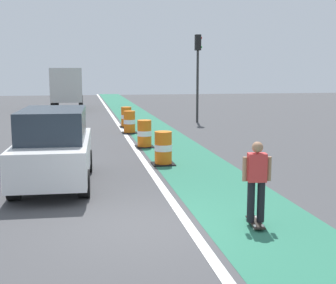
{
  "coord_description": "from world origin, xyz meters",
  "views": [
    {
      "loc": [
        -1.12,
        -8.72,
        3.05
      ],
      "look_at": [
        1.19,
        3.61,
        1.1
      ],
      "focal_mm": 49.35,
      "sensor_mm": 36.0,
      "label": 1
    }
  ],
  "objects_px": {
    "traffic_barrel_front": "(163,148)",
    "traffic_light_corner": "(198,63)",
    "traffic_barrel_mid": "(144,134)",
    "skateboarder_on_lane": "(257,181)",
    "traffic_barrel_back": "(129,122)",
    "delivery_truck_down_block": "(67,86)",
    "parked_suv_nearest": "(54,147)",
    "traffic_barrel_far": "(126,117)"
  },
  "relations": [
    {
      "from": "traffic_barrel_front",
      "to": "traffic_light_corner",
      "type": "distance_m",
      "value": 12.93
    },
    {
      "from": "traffic_barrel_mid",
      "to": "traffic_barrel_front",
      "type": "bearing_deg",
      "value": -87.76
    },
    {
      "from": "skateboarder_on_lane",
      "to": "traffic_barrel_front",
      "type": "xyz_separation_m",
      "value": [
        -0.75,
        6.27,
        -0.38
      ]
    },
    {
      "from": "traffic_barrel_back",
      "to": "traffic_light_corner",
      "type": "xyz_separation_m",
      "value": [
        4.45,
        4.01,
        2.97
      ]
    },
    {
      "from": "delivery_truck_down_block",
      "to": "traffic_light_corner",
      "type": "height_order",
      "value": "traffic_light_corner"
    },
    {
      "from": "delivery_truck_down_block",
      "to": "traffic_barrel_mid",
      "type": "bearing_deg",
      "value": -79.9
    },
    {
      "from": "delivery_truck_down_block",
      "to": "traffic_barrel_front",
      "type": "bearing_deg",
      "value": -81.08
    },
    {
      "from": "parked_suv_nearest",
      "to": "skateboarder_on_lane",
      "type": "bearing_deg",
      "value": -45.75
    },
    {
      "from": "parked_suv_nearest",
      "to": "delivery_truck_down_block",
      "type": "bearing_deg",
      "value": 90.73
    },
    {
      "from": "traffic_barrel_back",
      "to": "delivery_truck_down_block",
      "type": "relative_size",
      "value": 0.14
    },
    {
      "from": "traffic_barrel_back",
      "to": "traffic_light_corner",
      "type": "height_order",
      "value": "traffic_light_corner"
    },
    {
      "from": "traffic_barrel_mid",
      "to": "traffic_barrel_far",
      "type": "distance_m",
      "value": 6.84
    },
    {
      "from": "traffic_barrel_front",
      "to": "delivery_truck_down_block",
      "type": "relative_size",
      "value": 0.14
    },
    {
      "from": "traffic_barrel_back",
      "to": "traffic_barrel_mid",
      "type": "bearing_deg",
      "value": -87.95
    },
    {
      "from": "parked_suv_nearest",
      "to": "traffic_barrel_back",
      "type": "height_order",
      "value": "parked_suv_nearest"
    },
    {
      "from": "traffic_light_corner",
      "to": "delivery_truck_down_block",
      "type": "bearing_deg",
      "value": 124.39
    },
    {
      "from": "traffic_barrel_mid",
      "to": "traffic_barrel_far",
      "type": "height_order",
      "value": "same"
    },
    {
      "from": "skateboarder_on_lane",
      "to": "traffic_barrel_mid",
      "type": "xyz_separation_m",
      "value": [
        -0.89,
        9.81,
        -0.38
      ]
    },
    {
      "from": "traffic_barrel_front",
      "to": "traffic_barrel_mid",
      "type": "relative_size",
      "value": 1.0
    },
    {
      "from": "traffic_light_corner",
      "to": "traffic_barrel_front",
      "type": "bearing_deg",
      "value": -109.27
    },
    {
      "from": "traffic_barrel_front",
      "to": "delivery_truck_down_block",
      "type": "height_order",
      "value": "delivery_truck_down_block"
    },
    {
      "from": "traffic_barrel_mid",
      "to": "traffic_barrel_back",
      "type": "distance_m",
      "value": 4.33
    },
    {
      "from": "traffic_barrel_far",
      "to": "skateboarder_on_lane",
      "type": "bearing_deg",
      "value": -86.71
    },
    {
      "from": "traffic_barrel_back",
      "to": "traffic_barrel_far",
      "type": "height_order",
      "value": "same"
    },
    {
      "from": "traffic_barrel_front",
      "to": "traffic_barrel_mid",
      "type": "distance_m",
      "value": 3.55
    },
    {
      "from": "skateboarder_on_lane",
      "to": "traffic_light_corner",
      "type": "relative_size",
      "value": 0.33
    },
    {
      "from": "traffic_barrel_mid",
      "to": "delivery_truck_down_block",
      "type": "height_order",
      "value": "delivery_truck_down_block"
    },
    {
      "from": "traffic_barrel_front",
      "to": "traffic_light_corner",
      "type": "xyz_separation_m",
      "value": [
        4.16,
        11.88,
        2.97
      ]
    },
    {
      "from": "traffic_barrel_back",
      "to": "traffic_barrel_far",
      "type": "xyz_separation_m",
      "value": [
        0.09,
        2.51,
        0.0
      ]
    },
    {
      "from": "traffic_barrel_front",
      "to": "delivery_truck_down_block",
      "type": "xyz_separation_m",
      "value": [
        -3.66,
        23.29,
        1.31
      ]
    },
    {
      "from": "parked_suv_nearest",
      "to": "traffic_barrel_far",
      "type": "distance_m",
      "value": 12.85
    },
    {
      "from": "traffic_barrel_front",
      "to": "traffic_barrel_back",
      "type": "height_order",
      "value": "same"
    },
    {
      "from": "skateboarder_on_lane",
      "to": "traffic_barrel_far",
      "type": "distance_m",
      "value": 16.68
    },
    {
      "from": "traffic_barrel_front",
      "to": "traffic_barrel_far",
      "type": "xyz_separation_m",
      "value": [
        -0.21,
        10.38,
        0.0
      ]
    },
    {
      "from": "parked_suv_nearest",
      "to": "traffic_light_corner",
      "type": "height_order",
      "value": "traffic_light_corner"
    },
    {
      "from": "skateboarder_on_lane",
      "to": "traffic_barrel_front",
      "type": "distance_m",
      "value": 6.32
    },
    {
      "from": "traffic_barrel_far",
      "to": "delivery_truck_down_block",
      "type": "relative_size",
      "value": 0.14
    },
    {
      "from": "skateboarder_on_lane",
      "to": "traffic_barrel_front",
      "type": "bearing_deg",
      "value": 96.82
    },
    {
      "from": "traffic_barrel_mid",
      "to": "traffic_light_corner",
      "type": "xyz_separation_m",
      "value": [
        4.29,
        8.34,
        2.97
      ]
    },
    {
      "from": "parked_suv_nearest",
      "to": "traffic_barrel_front",
      "type": "bearing_deg",
      "value": 31.89
    },
    {
      "from": "traffic_barrel_mid",
      "to": "traffic_barrel_back",
      "type": "bearing_deg",
      "value": 92.05
    },
    {
      "from": "traffic_barrel_front",
      "to": "traffic_barrel_mid",
      "type": "height_order",
      "value": "same"
    }
  ]
}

